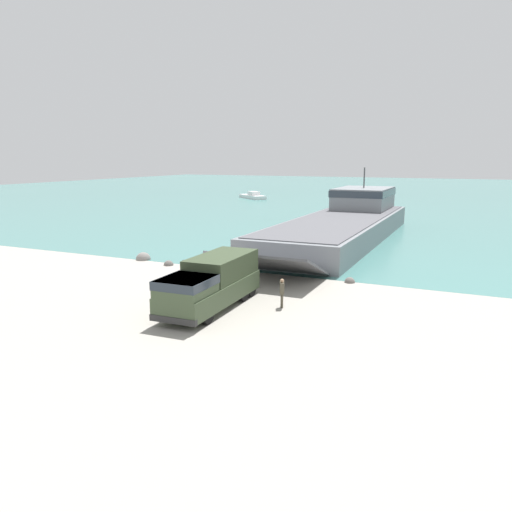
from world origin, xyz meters
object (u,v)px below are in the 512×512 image
(landing_craft, at_px, (345,221))
(mooring_bollard, at_px, (184,264))
(military_truck, at_px, (211,282))
(soldier_on_ramp, at_px, (282,291))
(moored_boat_a, at_px, (253,196))

(landing_craft, xyz_separation_m, mooring_bollard, (-6.75, -20.59, -1.24))
(landing_craft, distance_m, military_truck, 28.05)
(soldier_on_ramp, bearing_deg, landing_craft, -107.17)
(soldier_on_ramp, xyz_separation_m, moored_boat_a, (-33.43, 67.69, -0.47))
(moored_boat_a, xyz_separation_m, mooring_bollard, (23.30, -61.93, -0.06))
(military_truck, bearing_deg, landing_craft, 177.76)
(soldier_on_ramp, relative_size, mooring_bollard, 2.15)
(soldier_on_ramp, distance_m, mooring_bollard, 11.67)
(landing_craft, height_order, moored_boat_a, landing_craft)
(moored_boat_a, bearing_deg, military_truck, -117.97)
(soldier_on_ramp, xyz_separation_m, mooring_bollard, (-10.13, 5.76, -0.53))
(military_truck, bearing_deg, mooring_bollard, -140.45)
(mooring_bollard, bearing_deg, military_truck, -48.51)
(military_truck, relative_size, mooring_bollard, 10.58)
(military_truck, height_order, mooring_bollard, military_truck)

